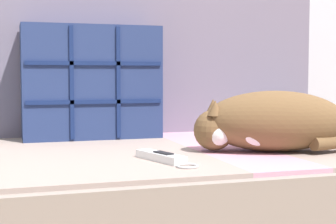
# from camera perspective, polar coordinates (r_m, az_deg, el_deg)

# --- Properties ---
(sofa_backrest) EXTENTS (1.94, 0.14, 0.48)m
(sofa_backrest) POSITION_cam_1_polar(r_m,az_deg,el_deg) (1.73, -14.34, 5.41)
(sofa_backrest) COLOR slate
(sofa_backrest) RESTS_ON couch
(throw_pillow_quilted) EXTENTS (0.42, 0.14, 0.35)m
(throw_pillow_quilted) POSITION_cam_1_polar(r_m,az_deg,el_deg) (1.60, -8.44, 3.28)
(throw_pillow_quilted) COLOR navy
(throw_pillow_quilted) RESTS_ON couch
(sleeping_cat) EXTENTS (0.43, 0.28, 0.16)m
(sleeping_cat) POSITION_cam_1_polar(r_m,az_deg,el_deg) (1.34, 11.06, -1.16)
(sleeping_cat) COLOR brown
(sleeping_cat) RESTS_ON couch
(game_remote_far) EXTENTS (0.10, 0.21, 0.02)m
(game_remote_far) POSITION_cam_1_polar(r_m,az_deg,el_deg) (1.17, -0.63, -5.05)
(game_remote_far) COLOR white
(game_remote_far) RESTS_ON couch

